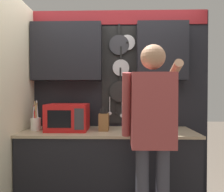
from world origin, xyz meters
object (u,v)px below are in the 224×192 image
Objects in this scene: knife_block at (104,122)px; utensil_crock at (36,123)px; person at (152,125)px; microwave at (68,117)px.

utensil_crock is at bearing 179.92° from knife_block.
knife_block is 0.16× the size of person.
utensil_crock reaches higher than microwave.
knife_block is at bearing 130.30° from person.
microwave is 0.26× the size of person.
knife_block is 0.72m from person.
person is at bearing -31.66° from microwave.
utensil_crock is at bearing 179.74° from microwave.
knife_block is at bearing -0.08° from utensil_crock.
knife_block is 0.81× the size of utensil_crock.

